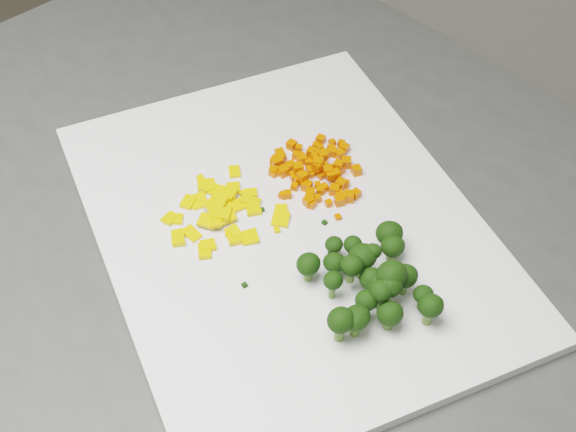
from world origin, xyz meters
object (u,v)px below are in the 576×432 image
at_px(carrot_pile, 318,163).
at_px(broccoli_pile, 373,271).
at_px(cutting_board, 288,227).
at_px(pepper_pile, 226,208).

bearing_deg(carrot_pile, broccoli_pile, -51.35).
xyz_separation_m(cutting_board, broccoli_pile, (0.10, -0.05, 0.04)).
bearing_deg(carrot_pile, pepper_pile, -125.86).
bearing_deg(broccoli_pile, carrot_pile, 128.65).
bearing_deg(pepper_pile, carrot_pile, 54.14).
xyz_separation_m(pepper_pile, broccoli_pile, (0.17, -0.04, 0.02)).
bearing_deg(pepper_pile, cutting_board, 11.01).
bearing_deg(cutting_board, carrot_pile, 88.28).
relative_size(cutting_board, broccoli_pile, 3.75).
height_order(carrot_pile, pepper_pile, carrot_pile).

